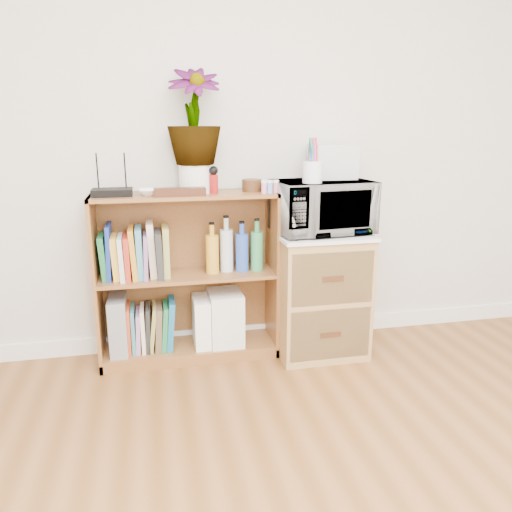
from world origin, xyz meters
name	(u,v)px	position (x,y,z in m)	size (l,w,h in m)	color
skirting_board	(245,333)	(0.00, 2.24, 0.05)	(4.00, 0.02, 0.10)	white
bookshelf	(188,278)	(-0.35, 2.10, 0.47)	(1.00, 0.30, 0.95)	brown
wicker_unit	(318,294)	(0.40, 2.02, 0.35)	(0.50, 0.45, 0.70)	#9E7542
microwave	(322,207)	(0.40, 2.02, 0.86)	(0.52, 0.35, 0.29)	silver
pen_cup	(312,172)	(0.31, 1.92, 1.07)	(0.10, 0.10, 0.11)	white
small_appliance	(332,162)	(0.49, 2.11, 1.10)	(0.24, 0.20, 0.19)	silver
router	(112,192)	(-0.72, 2.08, 0.97)	(0.20, 0.14, 0.04)	black
white_bowl	(150,192)	(-0.53, 2.07, 0.97)	(0.13, 0.13, 0.03)	white
plant_pot	(196,179)	(-0.29, 2.12, 1.03)	(0.18, 0.18, 0.15)	white
potted_plant	(194,116)	(-0.29, 2.12, 1.35)	(0.28, 0.28, 0.50)	#37702C
trinket_box	(180,192)	(-0.38, 2.00, 0.97)	(0.27, 0.07, 0.04)	#34190E
kokeshi_doll	(214,184)	(-0.20, 2.06, 1.00)	(0.04, 0.04, 0.10)	maroon
wooden_bowl	(252,185)	(0.02, 2.11, 0.98)	(0.11, 0.11, 0.07)	#3B2410
paint_jars	(270,188)	(0.10, 2.01, 0.98)	(0.11, 0.04, 0.06)	pink
file_box	(119,324)	(-0.74, 2.10, 0.23)	(0.10, 0.26, 0.32)	gray
magazine_holder_left	(201,321)	(-0.28, 2.09, 0.21)	(0.09, 0.23, 0.28)	white
magazine_holder_mid	(218,318)	(-0.19, 2.09, 0.22)	(0.10, 0.25, 0.31)	silver
magazine_holder_right	(233,316)	(-0.10, 2.09, 0.22)	(0.10, 0.25, 0.31)	silver
cookbooks	(136,253)	(-0.62, 2.10, 0.63)	(0.37, 0.20, 0.30)	#1C6B39
liquor_bottles	(234,246)	(-0.08, 2.10, 0.64)	(0.33, 0.07, 0.31)	gold
lower_books	(151,327)	(-0.57, 2.10, 0.20)	(0.27, 0.19, 0.28)	#C74323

